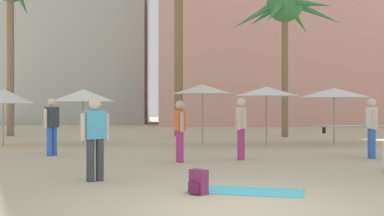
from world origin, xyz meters
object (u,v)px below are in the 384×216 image
Objects in this scene: person_near_right at (95,135)px; cafe_umbrella_7 at (3,96)px; beach_towel at (246,191)px; person_mid_center at (370,126)px; cafe_umbrella_3 at (334,93)px; cafe_umbrella_4 at (202,89)px; palm_tree_left at (285,11)px; cafe_umbrella_0 at (83,95)px; person_mid_right at (241,126)px; cafe_umbrella_5 at (266,91)px; person_far_right at (52,124)px; person_near_left at (180,128)px; backpack at (198,182)px.

cafe_umbrella_7 is at bearing 175.38° from person_near_right.
person_mid_center reaches higher than beach_towel.
cafe_umbrella_3 is 5.23m from cafe_umbrella_4.
cafe_umbrella_3 is 1.21× the size of cafe_umbrella_7.
palm_tree_left reaches higher than cafe_umbrella_0.
cafe_umbrella_3 reaches higher than person_mid_right.
cafe_umbrella_5 reaches higher than person_far_right.
palm_tree_left is at bearing 92.53° from person_mid_right.
person_near_left is 4.24m from person_far_right.
palm_tree_left is at bearing -150.87° from backpack.
palm_tree_left is 4.51× the size of person_near_left.
person_near_right is at bearing 155.41° from beach_towel.
cafe_umbrella_3 is at bearing -161.56° from backpack.
person_mid_center is 1.89× the size of person_near_left.
person_near_right is at bearing -129.81° from person_near_left.
cafe_umbrella_4 is at bearing -175.07° from cafe_umbrella_5.
backpack is 4.79m from person_near_left.
person_near_right is at bearing -109.98° from person_mid_right.
person_mid_center is at bearing -175.70° from backpack.
cafe_umbrella_4 is 2.48m from cafe_umbrella_5.
palm_tree_left is 4.28× the size of person_far_right.
cafe_umbrella_7 is at bearing -157.09° from palm_tree_left.
beach_towel is at bearing -103.10° from cafe_umbrella_5.
cafe_umbrella_4 is at bearing 68.62° from person_near_left.
cafe_umbrella_4 reaches higher than cafe_umbrella_0.
person_mid_right is at bearing -148.11° from backpack.
person_mid_center reaches higher than person_near_right.
cafe_umbrella_0 is 1.01× the size of cafe_umbrella_5.
cafe_umbrella_3 is at bearing -125.53° from person_far_right.
person_near_left is at bearing -173.50° from person_far_right.
person_near_right is at bearing -61.26° from cafe_umbrella_7.
beach_towel is (0.13, -9.87, -2.13)m from cafe_umbrella_4.
person_near_left is (1.73, 3.20, -0.01)m from person_near_right.
person_far_right is (-3.82, 1.86, 0.05)m from person_near_left.
person_near_left is at bearing 103.47° from beach_towel.
person_far_right is at bearing -157.98° from cafe_umbrella_3.
cafe_umbrella_7 reaches higher than person_mid_center.
backpack is at bearing -164.15° from beach_towel.
person_mid_center is at bearing -88.98° from palm_tree_left.
backpack is at bearing -83.26° from person_mid_right.
cafe_umbrella_0 is at bearing 173.65° from cafe_umbrella_5.
person_mid_right is at bearing -80.85° from cafe_umbrella_4.
person_mid_right is at bearing -170.05° from person_mid_center.
person_mid_right reaches higher than beach_towel.
cafe_umbrella_7 is 12.89m from person_mid_center.
palm_tree_left is 4.46× the size of person_near_right.
palm_tree_left reaches higher than person_mid_center.
person_mid_right is (-1.70, -5.02, -1.12)m from cafe_umbrella_5.
person_mid_center is at bearing 26.52° from person_mid_right.
backpack is at bearing -98.59° from person_near_left.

